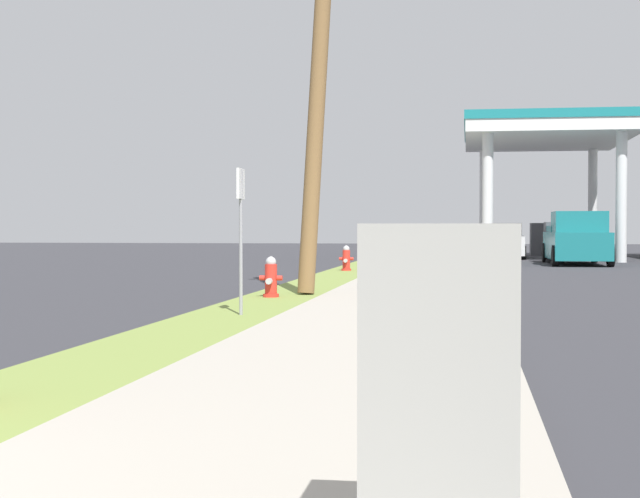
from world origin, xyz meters
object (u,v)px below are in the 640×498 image
fire_hydrant_second (271,279)px  utility_cabinet (440,412)px  street_sign_post (241,210)px  fire_hydrant_third (346,260)px  car_white_by_near_pump (503,242)px  truck_teal_at_forecourt (576,240)px  utility_pole_midground (320,44)px

fire_hydrant_second → utility_cabinet: utility_cabinet is taller
street_sign_post → fire_hydrant_third: bearing=91.0°
car_white_by_near_pump → fire_hydrant_second: bearing=-100.8°
truck_teal_at_forecourt → utility_cabinet: bearing=-97.0°
fire_hydrant_second → truck_teal_at_forecourt: truck_teal_at_forecourt is taller
utility_cabinet → car_white_by_near_pump: size_ratio=0.28×
car_white_by_near_pump → utility_cabinet: bearing=-92.4°
fire_hydrant_third → utility_pole_midground: utility_pole_midground is taller
utility_pole_midground → truck_teal_at_forecourt: utility_pole_midground is taller
fire_hydrant_third → utility_pole_midground: 10.54m
fire_hydrant_second → car_white_by_near_pump: car_white_by_near_pump is taller
utility_cabinet → car_white_by_near_pump: (1.70, 40.73, 0.00)m
utility_cabinet → car_white_by_near_pump: bearing=87.6°
street_sign_post → car_white_by_near_pump: size_ratio=0.47×
utility_cabinet → truck_teal_at_forecourt: bearing=83.0°
street_sign_post → fire_hydrant_second: bearing=94.6°
fire_hydrant_second → street_sign_post: street_sign_post is taller
fire_hydrant_third → utility_pole_midground: bearing=-86.0°
utility_cabinet → truck_teal_at_forecourt: (4.13, 33.82, 0.20)m
fire_hydrant_third → street_sign_post: street_sign_post is taller
fire_hydrant_second → truck_teal_at_forecourt: (7.56, 20.02, 0.47)m
car_white_by_near_pump → truck_teal_at_forecourt: size_ratio=0.84×
fire_hydrant_third → fire_hydrant_second: bearing=-90.2°
utility_pole_midground → truck_teal_at_forecourt: 20.22m
street_sign_post → truck_teal_at_forecourt: street_sign_post is taller
fire_hydrant_third → car_white_by_near_pump: car_white_by_near_pump is taller
utility_pole_midground → street_sign_post: utility_pole_midground is taller
fire_hydrant_third → utility_cabinet: (3.40, -24.74, 0.27)m
fire_hydrant_second → fire_hydrant_third: 10.94m
fire_hydrant_third → utility_cabinet: size_ratio=0.58×
car_white_by_near_pump → truck_teal_at_forecourt: (2.44, -6.91, 0.19)m
utility_cabinet → utility_pole_midground: bearing=100.2°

